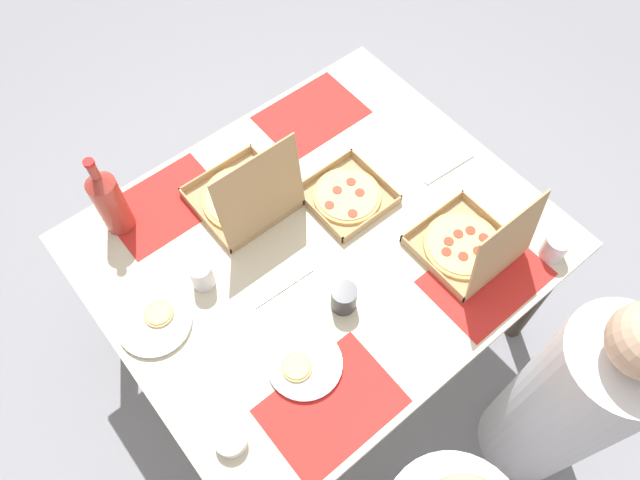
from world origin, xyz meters
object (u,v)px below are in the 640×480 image
object	(u,v)px
soda_bottle	(109,201)
diner_left_seat	(567,403)
pizza_box_center	(471,246)
plate_far_right	(155,322)
plate_near_left	(304,364)
pizza_box_corner_left	(246,197)
condiment_bowl	(231,440)
pizza_box_edge_far	(347,196)
cup_clear_left	(555,247)
cup_spare	(202,275)
cup_clear_right	(344,298)

from	to	relation	value
soda_bottle	diner_left_seat	world-z (taller)	diner_left_seat
pizza_box_center	plate_far_right	distance (m)	0.97
plate_near_left	diner_left_seat	world-z (taller)	diner_left_seat
plate_far_right	pizza_box_corner_left	bearing A→B (deg)	-159.57
pizza_box_center	condiment_bowl	bearing A→B (deg)	0.10
pizza_box_corner_left	plate_near_left	distance (m)	0.57
pizza_box_edge_far	cup_clear_left	size ratio (longest dim) A/B	2.93
condiment_bowl	cup_clear_left	bearing A→B (deg)	171.58
pizza_box_edge_far	diner_left_seat	size ratio (longest dim) A/B	0.22
cup_clear_left	diner_left_seat	bearing A→B (deg)	57.58
cup_spare	plate_near_left	bearing A→B (deg)	100.46
cup_clear_right	pizza_box_corner_left	bearing A→B (deg)	-88.15
soda_bottle	cup_clear_left	world-z (taller)	soda_bottle
soda_bottle	cup_clear_right	size ratio (longest dim) A/B	3.52
pizza_box_edge_far	plate_far_right	world-z (taller)	pizza_box_edge_far
pizza_box_center	cup_spare	world-z (taller)	pizza_box_center
plate_near_left	plate_far_right	bearing A→B (deg)	-55.59
pizza_box_edge_far	cup_spare	bearing A→B (deg)	-3.80
pizza_box_center	cup_clear_right	distance (m)	0.43
pizza_box_edge_far	cup_spare	world-z (taller)	cup_spare
pizza_box_edge_far	diner_left_seat	xyz separation A→B (m)	(-0.14, 0.90, -0.24)
soda_bottle	plate_far_right	bearing A→B (deg)	75.49
plate_near_left	pizza_box_center	bearing A→B (deg)	176.22
cup_clear_right	cup_spare	xyz separation A→B (m)	(0.28, -0.32, 0.00)
pizza_box_corner_left	pizza_box_center	size ratio (longest dim) A/B	1.05
pizza_box_edge_far	cup_clear_left	xyz separation A→B (m)	(-0.35, 0.56, 0.03)
soda_bottle	pizza_box_corner_left	bearing A→B (deg)	150.74
plate_far_right	condiment_bowl	world-z (taller)	condiment_bowl
pizza_box_center	plate_near_left	xyz separation A→B (m)	(0.62, -0.04, -0.04)
pizza_box_corner_left	pizza_box_center	world-z (taller)	pizza_box_corner_left
pizza_box_center	pizza_box_corner_left	bearing A→B (deg)	-53.49
pizza_box_corner_left	cup_spare	bearing A→B (deg)	29.13
pizza_box_edge_far	condiment_bowl	bearing A→B (deg)	28.29
cup_clear_right	pizza_box_edge_far	bearing A→B (deg)	-132.25
soda_bottle	diner_left_seat	distance (m)	1.53
cup_clear_left	condiment_bowl	xyz separation A→B (m)	(1.09, -0.16, -0.02)
pizza_box_edge_far	plate_near_left	distance (m)	0.58
cup_clear_left	pizza_box_corner_left	bearing A→B (deg)	-49.88
cup_clear_right	cup_spare	world-z (taller)	cup_spare
cup_clear_right	cup_clear_left	distance (m)	0.67
cup_spare	condiment_bowl	world-z (taller)	cup_spare
diner_left_seat	pizza_box_edge_far	bearing A→B (deg)	-81.44
cup_clear_right	diner_left_seat	bearing A→B (deg)	122.47
soda_bottle	cup_spare	world-z (taller)	soda_bottle
pizza_box_edge_far	cup_clear_right	distance (m)	0.38
cup_clear_right	condiment_bowl	size ratio (longest dim) A/B	1.06
pizza_box_edge_far	plate_far_right	size ratio (longest dim) A/B	1.17
diner_left_seat	pizza_box_corner_left	bearing A→B (deg)	-69.36
plate_near_left	condiment_bowl	distance (m)	0.28
plate_near_left	cup_clear_left	world-z (taller)	cup_clear_left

